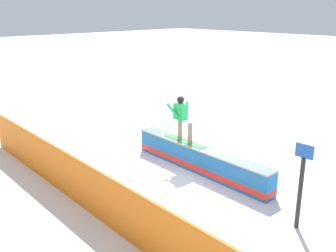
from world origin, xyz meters
TOP-DOWN VIEW (x-y plane):
  - ground_plane at (0.00, 0.00)m, footprint 120.00×120.00m
  - grind_box at (0.00, 0.00)m, footprint 5.05×0.70m
  - snowboarder at (0.79, -0.03)m, footprint 1.61×0.42m
  - safety_fence at (0.00, 3.70)m, footprint 12.33×0.49m
  - trail_marker at (-3.56, 0.74)m, footprint 0.40×0.10m

SIDE VIEW (x-z plane):
  - ground_plane at x=0.00m, z-range 0.00..0.00m
  - grind_box at x=0.00m, z-range -0.04..0.73m
  - safety_fence at x=0.00m, z-range 0.00..1.23m
  - trail_marker at x=-3.56m, z-range 0.07..2.03m
  - snowboarder at x=0.79m, z-range 0.82..2.20m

